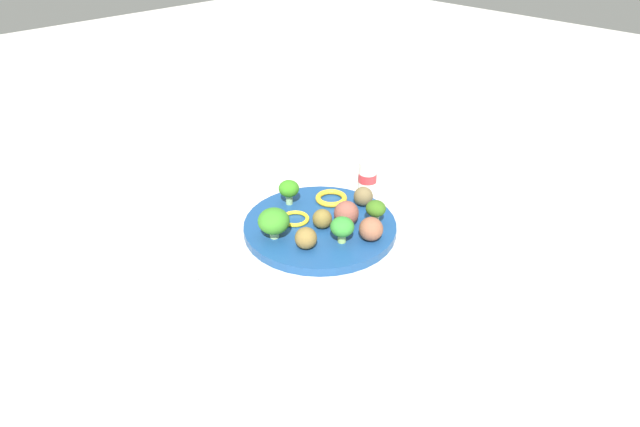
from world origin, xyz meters
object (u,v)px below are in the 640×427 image
Objects in this scene: yogurt_bottle at (368,175)px; fork at (199,275)px; knife at (211,285)px; pepper_ring_far_rim at (295,219)px; broccoli_floret_center at (342,227)px; broccoli_floret_front_right at (274,221)px; plate at (320,226)px; meatball_far_rim at (371,229)px; broccoli_floret_far_rim at (289,189)px; broccoli_floret_mid_left at (376,209)px; meatball_back_right at (322,219)px; meatball_near_rim at (363,196)px; meatball_mid_right at (346,213)px; meatball_front_right at (306,238)px; napkin at (201,285)px; pepper_ring_near_rim at (331,198)px.

fork is at bearing -178.88° from yogurt_bottle.
knife is at bearing -92.41° from fork.
broccoli_floret_center is at bearing -84.26° from pepper_ring_far_rim.
plate is at bearing -14.38° from broccoli_floret_front_right.
meatball_far_rim is 0.35× the size of fork.
broccoli_floret_far_rim is (0.01, 0.09, 0.04)m from plate.
broccoli_floret_center is 1.00× the size of broccoli_floret_mid_left.
broccoli_floret_center is at bearing -98.58° from meatball_back_right.
meatball_mid_right reaches higher than meatball_near_rim.
meatball_front_right is 0.22× the size of napkin.
meatball_far_rim is 0.25× the size of napkin.
yogurt_bottle is at bearing 13.34° from plate.
pepper_ring_near_rim is 0.31m from fork.
broccoli_floret_center reaches higher than meatball_far_rim.
broccoli_floret_far_rim reaches higher than napkin.
knife is (-0.23, 0.01, -0.03)m from meatball_back_right.
meatball_far_rim is at bearing -32.09° from meatball_front_right.
yogurt_bottle reaches higher than broccoli_floret_front_right.
pepper_ring_far_rim is at bearing 110.86° from meatball_back_right.
meatball_far_rim is 0.68× the size of pepper_ring_near_rim.
napkin is 0.02m from fork.
broccoli_floret_front_right is 1.17× the size of broccoli_floret_mid_left.
broccoli_floret_far_rim is 0.19m from meatball_far_rim.
yogurt_bottle is (0.43, 0.03, 0.03)m from napkin.
plate is 0.05m from pepper_ring_far_rim.
plate is 6.61× the size of meatball_far_rim.
broccoli_floret_center is 0.24m from knife.
meatball_near_rim is 0.88× the size of meatball_far_rim.
plate is 3.84× the size of yogurt_bottle.
meatball_far_rim is 0.29m from knife.
meatball_front_right is at bearing -171.17° from meatball_near_rim.
broccoli_floret_mid_left is 0.32× the size of knife.
pepper_ring_near_rim is (0.08, 0.06, -0.01)m from meatball_back_right.
knife is at bearing 163.13° from broccoli_floret_center.
meatball_front_right is 0.11m from meatball_far_rim.
meatball_near_rim is 0.35m from fork.
meatball_mid_right is 0.73× the size of pepper_ring_near_rim.
broccoli_floret_mid_left is 1.24× the size of meatball_front_right.
broccoli_floret_far_rim is 0.15m from meatball_front_right.
meatball_back_right reaches higher than pepper_ring_near_rim.
broccoli_floret_mid_left is 0.05m from meatball_far_rim.
broccoli_floret_front_right is 1.17× the size of broccoli_floret_center.
yogurt_bottle reaches higher than pepper_ring_near_rim.
knife is (-0.31, 0.07, -0.04)m from broccoli_floret_mid_left.
meatball_mid_right reaches higher than plate.
broccoli_floret_front_right reaches higher than meatball_back_right.
plate is 0.11m from meatball_far_rim.
broccoli_floret_mid_left is 1.12× the size of meatball_far_rim.
meatball_mid_right is 0.10m from pepper_ring_far_rim.
fork is 1.66× the size of yogurt_bottle.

